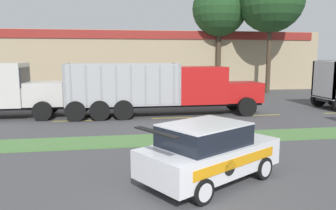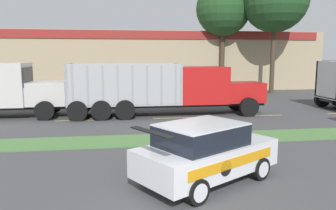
% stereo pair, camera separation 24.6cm
% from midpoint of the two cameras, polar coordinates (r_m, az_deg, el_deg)
% --- Properties ---
extents(grass_verge, '(120.00, 1.87, 0.06)m').
position_cam_midpoint_polar(grass_verge, '(13.81, -2.48, -6.09)').
color(grass_verge, '#517F42').
rests_on(grass_verge, ground_plane).
extents(centre_line_4, '(2.40, 0.14, 0.01)m').
position_cam_midpoint_polar(centre_line_4, '(18.72, -15.14, -2.60)').
color(centre_line_4, yellow).
rests_on(centre_line_4, ground_plane).
extents(centre_line_5, '(2.40, 0.14, 0.01)m').
position_cam_midpoint_polar(centre_line_5, '(18.83, 1.41, -2.25)').
color(centre_line_5, yellow).
rests_on(centre_line_5, ground_plane).
extents(centre_line_6, '(2.40, 0.14, 0.01)m').
position_cam_midpoint_polar(centre_line_6, '(20.42, 16.54, -1.76)').
color(centre_line_6, yellow).
rests_on(centre_line_6, ground_plane).
extents(dump_truck_lead, '(11.63, 2.57, 3.12)m').
position_cam_midpoint_polar(dump_truck_lead, '(19.67, 2.79, 2.63)').
color(dump_truck_lead, black).
rests_on(dump_truck_lead, ground_plane).
extents(rally_car, '(4.47, 3.75, 1.72)m').
position_cam_midpoint_polar(rally_car, '(9.27, 7.31, -8.06)').
color(rally_car, white).
rests_on(rally_car, ground_plane).
extents(store_building_backdrop, '(34.38, 12.10, 6.06)m').
position_cam_midpoint_polar(store_building_backdrop, '(38.78, -1.92, 7.75)').
color(store_building_backdrop, tan).
rests_on(store_building_backdrop, ground_plane).
extents(tree_behind_left, '(5.38, 5.38, 12.22)m').
position_cam_midpoint_polar(tree_behind_left, '(34.23, 9.84, 17.05)').
color(tree_behind_left, '#473828').
rests_on(tree_behind_left, ground_plane).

